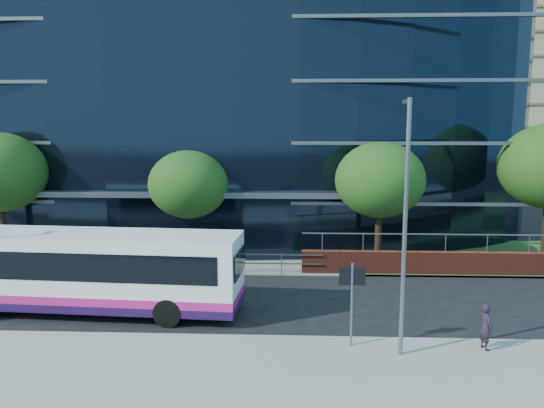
{
  "coord_description": "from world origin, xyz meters",
  "views": [
    {
      "loc": [
        2.61,
        -18.27,
        7.35
      ],
      "look_at": [
        1.49,
        8.0,
        3.41
      ],
      "focal_mm": 35.0,
      "sensor_mm": 36.0,
      "label": 1
    }
  ],
  "objects_px": {
    "tree_far_b": "(189,184)",
    "tree_far_c": "(380,180)",
    "city_bus": "(95,271)",
    "pedestrian": "(486,326)",
    "tree_dist_e": "(493,151)",
    "street_sign": "(352,287)",
    "streetlight_east": "(405,221)"
  },
  "relations": [
    {
      "from": "street_sign",
      "to": "city_bus",
      "type": "distance_m",
      "value": 10.21
    },
    {
      "from": "city_bus",
      "to": "pedestrian",
      "type": "bearing_deg",
      "value": -9.29
    },
    {
      "from": "tree_dist_e",
      "to": "streetlight_east",
      "type": "relative_size",
      "value": 0.81
    },
    {
      "from": "tree_far_b",
      "to": "city_bus",
      "type": "distance_m",
      "value": 8.62
    },
    {
      "from": "tree_far_c",
      "to": "city_bus",
      "type": "xyz_separation_m",
      "value": [
        -12.2,
        -7.45,
        -2.85
      ]
    },
    {
      "from": "tree_far_b",
      "to": "pedestrian",
      "type": "bearing_deg",
      "value": -43.46
    },
    {
      "from": "tree_dist_e",
      "to": "street_sign",
      "type": "bearing_deg",
      "value": -115.12
    },
    {
      "from": "tree_far_b",
      "to": "tree_dist_e",
      "type": "relative_size",
      "value": 0.93
    },
    {
      "from": "tree_far_b",
      "to": "city_bus",
      "type": "height_order",
      "value": "tree_far_b"
    },
    {
      "from": "street_sign",
      "to": "tree_dist_e",
      "type": "height_order",
      "value": "tree_dist_e"
    },
    {
      "from": "pedestrian",
      "to": "streetlight_east",
      "type": "bearing_deg",
      "value": 85.99
    },
    {
      "from": "tree_far_b",
      "to": "tree_far_c",
      "type": "height_order",
      "value": "tree_far_c"
    },
    {
      "from": "tree_far_c",
      "to": "streetlight_east",
      "type": "height_order",
      "value": "streetlight_east"
    },
    {
      "from": "city_bus",
      "to": "pedestrian",
      "type": "relative_size",
      "value": 7.82
    },
    {
      "from": "tree_dist_e",
      "to": "pedestrian",
      "type": "relative_size",
      "value": 4.28
    },
    {
      "from": "city_bus",
      "to": "tree_far_b",
      "type": "bearing_deg",
      "value": 78.28
    },
    {
      "from": "tree_far_b",
      "to": "city_bus",
      "type": "bearing_deg",
      "value": -105.48
    },
    {
      "from": "tree_far_b",
      "to": "pedestrian",
      "type": "relative_size",
      "value": 3.98
    },
    {
      "from": "tree_far_b",
      "to": "tree_dist_e",
      "type": "bearing_deg",
      "value": 48.48
    },
    {
      "from": "tree_far_b",
      "to": "tree_far_c",
      "type": "xyz_separation_m",
      "value": [
        10.0,
        -0.5,
        0.33
      ]
    },
    {
      "from": "streetlight_east",
      "to": "street_sign",
      "type": "bearing_deg",
      "value": 158.64
    },
    {
      "from": "streetlight_east",
      "to": "pedestrian",
      "type": "xyz_separation_m",
      "value": [
        2.81,
        0.48,
        -3.53
      ]
    },
    {
      "from": "street_sign",
      "to": "tree_dist_e",
      "type": "xyz_separation_m",
      "value": [
        19.5,
        41.59,
        2.39
      ]
    },
    {
      "from": "street_sign",
      "to": "tree_far_b",
      "type": "bearing_deg",
      "value": 124.08
    },
    {
      "from": "tree_far_c",
      "to": "pedestrian",
      "type": "height_order",
      "value": "tree_far_c"
    },
    {
      "from": "tree_far_b",
      "to": "pedestrian",
      "type": "xyz_separation_m",
      "value": [
        11.81,
        -11.19,
        -3.3
      ]
    },
    {
      "from": "tree_far_b",
      "to": "tree_far_c",
      "type": "distance_m",
      "value": 10.02
    },
    {
      "from": "street_sign",
      "to": "city_bus",
      "type": "relative_size",
      "value": 0.24
    },
    {
      "from": "tree_far_b",
      "to": "tree_dist_e",
      "type": "xyz_separation_m",
      "value": [
        27.0,
        30.5,
        0.33
      ]
    },
    {
      "from": "tree_far_b",
      "to": "streetlight_east",
      "type": "relative_size",
      "value": 0.76
    },
    {
      "from": "tree_dist_e",
      "to": "pedestrian",
      "type": "bearing_deg",
      "value": -110.01
    },
    {
      "from": "street_sign",
      "to": "pedestrian",
      "type": "distance_m",
      "value": 4.49
    }
  ]
}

